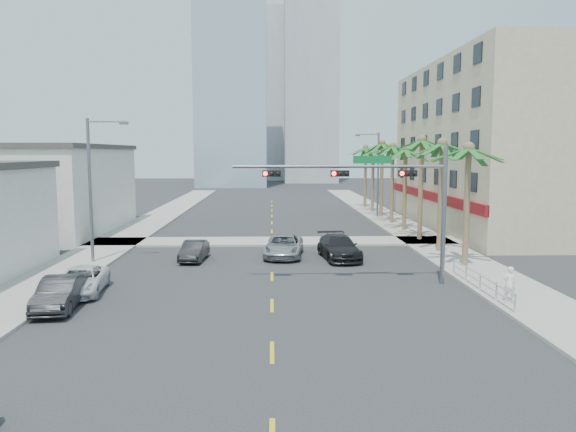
{
  "coord_description": "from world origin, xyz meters",
  "views": [
    {
      "loc": [
        0.01,
        -20.86,
        6.93
      ],
      "look_at": [
        0.88,
        9.26,
        3.5
      ],
      "focal_mm": 35.0,
      "sensor_mm": 36.0,
      "label": 1
    }
  ],
  "objects_px": {
    "traffic_signal_mast": "(383,189)",
    "car_lane_center": "(284,246)",
    "car_parked_far": "(81,281)",
    "car_lane_right": "(339,247)",
    "pedestrian": "(509,284)",
    "car_parked_mid": "(60,294)",
    "car_lane_left": "(194,251)"
  },
  "relations": [
    {
      "from": "car_lane_right",
      "to": "car_parked_mid",
      "type": "bearing_deg",
      "value": -146.83
    },
    {
      "from": "car_parked_far",
      "to": "car_lane_center",
      "type": "xyz_separation_m",
      "value": [
        10.19,
        9.51,
        0.08
      ]
    },
    {
      "from": "car_lane_left",
      "to": "traffic_signal_mast",
      "type": "bearing_deg",
      "value": -28.49
    },
    {
      "from": "car_lane_center",
      "to": "pedestrian",
      "type": "relative_size",
      "value": 3.23
    },
    {
      "from": "car_lane_left",
      "to": "pedestrian",
      "type": "bearing_deg",
      "value": -30.53
    },
    {
      "from": "car_parked_far",
      "to": "car_lane_right",
      "type": "relative_size",
      "value": 0.88
    },
    {
      "from": "car_lane_left",
      "to": "car_parked_far",
      "type": "bearing_deg",
      "value": -113.59
    },
    {
      "from": "pedestrian",
      "to": "car_lane_left",
      "type": "bearing_deg",
      "value": -35.66
    },
    {
      "from": "traffic_signal_mast",
      "to": "car_lane_center",
      "type": "height_order",
      "value": "traffic_signal_mast"
    },
    {
      "from": "traffic_signal_mast",
      "to": "car_lane_center",
      "type": "xyz_separation_m",
      "value": [
        -5.0,
        8.0,
        -4.34
      ]
    },
    {
      "from": "car_lane_left",
      "to": "pedestrian",
      "type": "xyz_separation_m",
      "value": [
        15.84,
        -10.92,
        0.32
      ]
    },
    {
      "from": "car_lane_right",
      "to": "pedestrian",
      "type": "xyz_separation_m",
      "value": [
        6.47,
        -11.18,
        0.18
      ]
    },
    {
      "from": "car_lane_left",
      "to": "car_lane_center",
      "type": "height_order",
      "value": "car_lane_center"
    },
    {
      "from": "car_lane_center",
      "to": "traffic_signal_mast",
      "type": "bearing_deg",
      "value": -52.29
    },
    {
      "from": "pedestrian",
      "to": "car_parked_mid",
      "type": "bearing_deg",
      "value": -0.39
    },
    {
      "from": "car_lane_left",
      "to": "car_lane_center",
      "type": "bearing_deg",
      "value": 14.95
    },
    {
      "from": "car_lane_left",
      "to": "car_parked_mid",
      "type": "bearing_deg",
      "value": -107.45
    },
    {
      "from": "traffic_signal_mast",
      "to": "car_parked_mid",
      "type": "distance_m",
      "value": 16.37
    },
    {
      "from": "traffic_signal_mast",
      "to": "car_lane_center",
      "type": "relative_size",
      "value": 2.13
    },
    {
      "from": "car_lane_right",
      "to": "traffic_signal_mast",
      "type": "bearing_deg",
      "value": -85.3
    },
    {
      "from": "car_lane_right",
      "to": "pedestrian",
      "type": "height_order",
      "value": "pedestrian"
    },
    {
      "from": "car_lane_left",
      "to": "car_lane_right",
      "type": "height_order",
      "value": "car_lane_right"
    },
    {
      "from": "car_parked_mid",
      "to": "car_lane_right",
      "type": "height_order",
      "value": "car_lane_right"
    },
    {
      "from": "car_parked_mid",
      "to": "pedestrian",
      "type": "bearing_deg",
      "value": -5.06
    },
    {
      "from": "car_lane_left",
      "to": "car_lane_center",
      "type": "relative_size",
      "value": 0.74
    },
    {
      "from": "car_parked_mid",
      "to": "pedestrian",
      "type": "height_order",
      "value": "pedestrian"
    },
    {
      "from": "car_lane_right",
      "to": "car_parked_far",
      "type": "bearing_deg",
      "value": -154.36
    },
    {
      "from": "car_lane_center",
      "to": "car_parked_far",
      "type": "bearing_deg",
      "value": -131.26
    },
    {
      "from": "traffic_signal_mast",
      "to": "pedestrian",
      "type": "distance_m",
      "value": 7.67
    },
    {
      "from": "car_lane_left",
      "to": "car_lane_right",
      "type": "relative_size",
      "value": 0.73
    },
    {
      "from": "traffic_signal_mast",
      "to": "car_lane_left",
      "type": "distance_m",
      "value": 13.54
    },
    {
      "from": "car_parked_far",
      "to": "pedestrian",
      "type": "height_order",
      "value": "pedestrian"
    }
  ]
}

